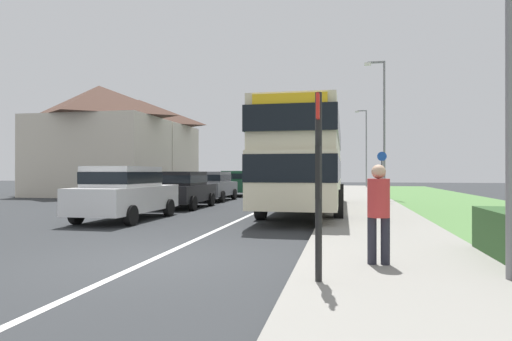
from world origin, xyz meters
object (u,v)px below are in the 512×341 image
parked_car_white (125,191)px  parked_car_dark_green (237,182)px  double_decker_bus (307,157)px  bus_stop_sign (319,173)px  parked_car_grey (213,185)px  parked_car_black (182,188)px  cycle_route_sign (382,175)px  street_lamp_mid (382,121)px  pedestrian_at_stop (379,209)px  street_lamp_far (365,143)px

parked_car_white → parked_car_dark_green: bearing=89.6°
double_decker_bus → bus_stop_sign: (1.09, -11.25, -0.60)m
parked_car_grey → bus_stop_sign: bearing=-68.2°
double_decker_bus → parked_car_black: 5.61m
bus_stop_sign → parked_car_black: bearing=118.8°
parked_car_dark_green → bus_stop_sign: bus_stop_sign is taller
parked_car_grey → cycle_route_sign: size_ratio=1.55×
parked_car_black → street_lamp_mid: (8.96, 7.40, 3.56)m
cycle_route_sign → double_decker_bus: bearing=-127.0°
pedestrian_at_stop → street_lamp_mid: (1.58, 18.04, 3.46)m
parked_car_dark_green → parked_car_black: bearing=-90.2°
bus_stop_sign → pedestrian_at_stop: bearing=55.1°
parked_car_white → double_decker_bus: bearing=37.5°
double_decker_bus → street_lamp_mid: bearing=66.2°
cycle_route_sign → street_lamp_far: bearing=89.2°
pedestrian_at_stop → street_lamp_mid: bearing=85.0°
street_lamp_mid → street_lamp_far: (-0.03, 19.13, -0.03)m
street_lamp_far → cycle_route_sign: bearing=-90.8°
parked_car_grey → cycle_route_sign: (8.72, -1.12, 0.56)m
double_decker_bus → street_lamp_far: street_lamp_far is taller
parked_car_dark_green → street_lamp_mid: bearing=-14.3°
double_decker_bus → parked_car_grey: size_ratio=2.93×
parked_car_dark_green → parked_car_grey: bearing=-91.6°
pedestrian_at_stop → street_lamp_mid: 18.44m
bus_stop_sign → street_lamp_mid: bearing=82.8°
street_lamp_mid → bus_stop_sign: bearing=-97.2°
pedestrian_at_stop → bus_stop_sign: bearing=-124.9°
parked_car_black → bus_stop_sign: (6.52, -11.86, 0.67)m
parked_car_white → parked_car_dark_green: 14.50m
cycle_route_sign → parked_car_white: bearing=-135.8°
street_lamp_far → pedestrian_at_stop: bearing=-92.4°
parked_car_black → cycle_route_sign: size_ratio=1.55×
parked_car_grey → street_lamp_mid: bearing=16.4°
pedestrian_at_stop → street_lamp_far: size_ratio=0.22×
parked_car_black → street_lamp_mid: street_lamp_mid is taller
double_decker_bus → parked_car_white: 7.03m
bus_stop_sign → cycle_route_sign: (2.09, 15.48, -0.11)m
parked_car_white → parked_car_black: 4.83m
double_decker_bus → cycle_route_sign: bearing=53.0°
double_decker_bus → pedestrian_at_stop: bearing=-79.0°
street_lamp_far → double_decker_bus: bearing=-97.3°
parked_car_white → street_lamp_mid: street_lamp_mid is taller
parked_car_grey → pedestrian_at_stop: size_ratio=2.34×
parked_car_black → cycle_route_sign: (8.61, 3.62, 0.56)m
parked_car_white → parked_car_grey: bearing=90.3°
parked_car_white → parked_car_dark_green: (0.09, 14.49, -0.05)m
street_lamp_mid → parked_car_white: bearing=-126.4°
parked_car_grey → parked_car_dark_green: bearing=88.4°
pedestrian_at_stop → street_lamp_far: bearing=87.6°
pedestrian_at_stop → parked_car_dark_green: bearing=109.9°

